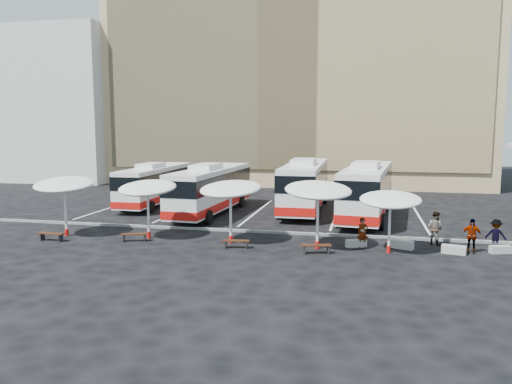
% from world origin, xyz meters
% --- Properties ---
extents(ground, '(120.00, 120.00, 0.00)m').
position_xyz_m(ground, '(0.00, 0.00, 0.00)').
color(ground, black).
rests_on(ground, ground).
extents(sandstone_building, '(42.00, 18.25, 29.60)m').
position_xyz_m(sandstone_building, '(0.00, 31.87, 12.63)').
color(sandstone_building, tan).
rests_on(sandstone_building, ground).
extents(apartment_block, '(14.00, 14.00, 18.00)m').
position_xyz_m(apartment_block, '(-28.00, 28.00, 9.00)').
color(apartment_block, silver).
rests_on(apartment_block, ground).
extents(curb_divider, '(34.00, 0.25, 0.15)m').
position_xyz_m(curb_divider, '(0.00, 0.50, 0.07)').
color(curb_divider, black).
rests_on(curb_divider, ground).
extents(bay_lines, '(24.15, 12.00, 0.01)m').
position_xyz_m(bay_lines, '(0.00, 8.00, 0.01)').
color(bay_lines, white).
rests_on(bay_lines, ground).
extents(bus_0, '(2.66, 11.24, 3.56)m').
position_xyz_m(bus_0, '(-8.98, 9.54, 1.82)').
color(bus_0, white).
rests_on(bus_0, ground).
extents(bus_1, '(3.30, 12.18, 3.83)m').
position_xyz_m(bus_1, '(-3.17, 6.40, 1.96)').
color(bus_1, white).
rests_on(bus_1, ground).
extents(bus_2, '(3.16, 12.94, 4.09)m').
position_xyz_m(bus_2, '(3.48, 9.60, 2.09)').
color(bus_2, white).
rests_on(bus_2, ground).
extents(bus_3, '(3.99, 13.12, 4.10)m').
position_xyz_m(bus_3, '(8.22, 7.31, 2.09)').
color(bus_3, white).
rests_on(bus_3, ground).
extents(sunshade_0, '(4.12, 4.15, 3.64)m').
position_xyz_m(sunshade_0, '(-9.41, -2.75, 3.09)').
color(sunshade_0, white).
rests_on(sunshade_0, ground).
extents(sunshade_1, '(3.36, 3.40, 3.50)m').
position_xyz_m(sunshade_1, '(-4.27, -2.38, 2.97)').
color(sunshade_1, white).
rests_on(sunshade_1, ground).
extents(sunshade_2, '(4.09, 4.12, 3.60)m').
position_xyz_m(sunshade_2, '(0.73, -2.46, 3.06)').
color(sunshade_2, white).
rests_on(sunshade_2, ground).
extents(sunshade_3, '(4.54, 4.57, 3.72)m').
position_xyz_m(sunshade_3, '(5.62, -2.79, 3.16)').
color(sunshade_3, white).
rests_on(sunshade_3, ground).
extents(sunshade_4, '(3.28, 3.32, 3.27)m').
position_xyz_m(sunshade_4, '(9.34, -2.88, 2.78)').
color(sunshade_4, white).
rests_on(sunshade_4, ground).
extents(wood_bench_0, '(1.55, 0.49, 0.47)m').
position_xyz_m(wood_bench_0, '(-9.44, -4.21, 0.36)').
color(wood_bench_0, black).
rests_on(wood_bench_0, ground).
extents(wood_bench_1, '(1.53, 0.80, 0.45)m').
position_xyz_m(wood_bench_1, '(-4.76, -3.28, 0.35)').
color(wood_bench_1, black).
rests_on(wood_bench_1, ground).
extents(wood_bench_2, '(1.47, 0.56, 0.44)m').
position_xyz_m(wood_bench_2, '(1.34, -3.62, 0.34)').
color(wood_bench_2, black).
rests_on(wood_bench_2, ground).
extents(wood_bench_3, '(1.58, 0.76, 0.47)m').
position_xyz_m(wood_bench_3, '(5.67, -3.86, 0.36)').
color(wood_bench_3, black).
rests_on(wood_bench_3, ground).
extents(conc_bench_0, '(1.17, 0.74, 0.42)m').
position_xyz_m(conc_bench_0, '(7.66, -2.02, 0.21)').
color(conc_bench_0, '#989893').
rests_on(conc_bench_0, ground).
extents(conc_bench_1, '(1.31, 0.88, 0.47)m').
position_xyz_m(conc_bench_1, '(10.05, -1.82, 0.23)').
color(conc_bench_1, '#989893').
rests_on(conc_bench_1, ground).
extents(conc_bench_2, '(1.24, 0.68, 0.44)m').
position_xyz_m(conc_bench_2, '(12.60, -2.43, 0.22)').
color(conc_bench_2, '#989893').
rests_on(conc_bench_2, ground).
extents(conc_bench_3, '(1.12, 0.64, 0.40)m').
position_xyz_m(conc_bench_3, '(14.97, -1.79, 0.20)').
color(conc_bench_3, '#989893').
rests_on(conc_bench_3, ground).
extents(passenger_0, '(0.69, 0.58, 1.63)m').
position_xyz_m(passenger_0, '(8.00, -2.04, 0.82)').
color(passenger_0, black).
rests_on(passenger_0, ground).
extents(passenger_1, '(1.14, 1.13, 1.86)m').
position_xyz_m(passenger_1, '(11.94, -0.46, 0.93)').
color(passenger_1, black).
rests_on(passenger_1, ground).
extents(passenger_2, '(1.12, 0.66, 1.79)m').
position_xyz_m(passenger_2, '(13.50, -2.01, 0.90)').
color(passenger_2, black).
rests_on(passenger_2, ground).
extents(passenger_3, '(1.22, 0.89, 1.70)m').
position_xyz_m(passenger_3, '(14.83, -1.32, 0.85)').
color(passenger_3, black).
rests_on(passenger_3, ground).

